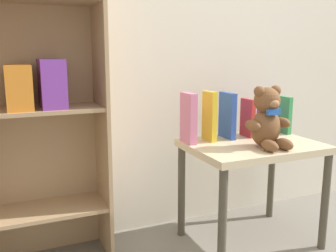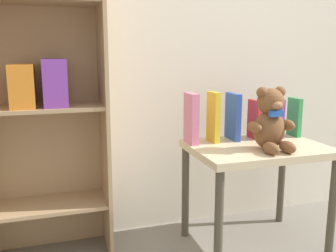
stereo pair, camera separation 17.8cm
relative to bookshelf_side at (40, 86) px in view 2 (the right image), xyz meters
name	(u,v)px [view 2 (the right image)]	position (x,y,z in m)	size (l,w,h in m)	color
wall_back	(216,10)	(0.98, 0.16, 0.39)	(4.80, 0.06, 2.50)	silver
bookshelf_side	(40,86)	(0.00, 0.00, 0.00)	(0.61, 0.29, 1.51)	tan
display_table	(257,160)	(1.03, -0.25, -0.38)	(0.67, 0.49, 0.55)	beige
teddy_bear	(271,121)	(1.04, -0.35, -0.17)	(0.23, 0.21, 0.30)	brown
book_standing_pink	(191,119)	(0.72, -0.12, -0.18)	(0.04, 0.12, 0.26)	#D17093
book_standing_yellow	(213,117)	(0.85, -0.12, -0.17)	(0.03, 0.10, 0.26)	gold
book_standing_blue	(233,117)	(0.97, -0.10, -0.18)	(0.03, 0.14, 0.25)	#2D51B7
book_standing_red	(254,119)	(1.09, -0.11, -0.20)	(0.03, 0.11, 0.21)	red
book_standing_purple	(275,118)	(1.21, -0.12, -0.20)	(0.04, 0.12, 0.21)	purple
book_standing_green	(294,117)	(1.34, -0.12, -0.20)	(0.02, 0.10, 0.21)	#33934C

